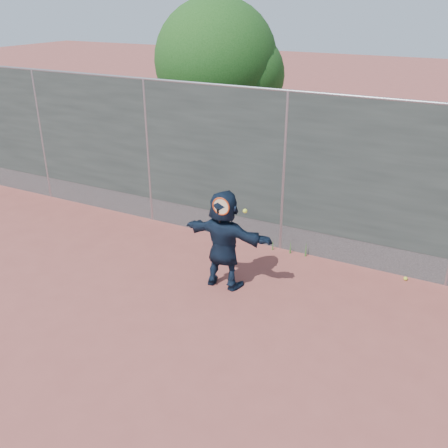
% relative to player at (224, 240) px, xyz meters
% --- Properties ---
extents(ground, '(80.00, 80.00, 0.00)m').
position_rel_player_xyz_m(ground, '(0.35, -1.79, -0.85)').
color(ground, '#9E4C42').
rests_on(ground, ground).
extents(player, '(1.57, 0.52, 1.69)m').
position_rel_player_xyz_m(player, '(0.00, 0.00, 0.00)').
color(player, '#142237').
rests_on(player, ground).
extents(ball_ground, '(0.07, 0.07, 0.07)m').
position_rel_player_xyz_m(ball_ground, '(2.72, 1.56, -0.81)').
color(ball_ground, '#D3E933').
rests_on(ball_ground, ground).
extents(fence, '(20.00, 0.06, 3.03)m').
position_rel_player_xyz_m(fence, '(0.35, 1.71, 0.74)').
color(fence, '#38423D').
rests_on(fence, ground).
extents(swing_action, '(0.61, 0.16, 0.51)m').
position_rel_player_xyz_m(swing_action, '(0.09, -0.20, 0.66)').
color(swing_action, '#C73E12').
rests_on(swing_action, ground).
extents(tree_left, '(3.15, 3.00, 4.53)m').
position_rel_player_xyz_m(tree_left, '(-2.50, 4.76, 2.09)').
color(tree_left, '#382314').
rests_on(tree_left, ground).
extents(weed_clump, '(0.68, 0.07, 0.30)m').
position_rel_player_xyz_m(weed_clump, '(0.64, 1.59, -0.71)').
color(weed_clump, '#387226').
rests_on(weed_clump, ground).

